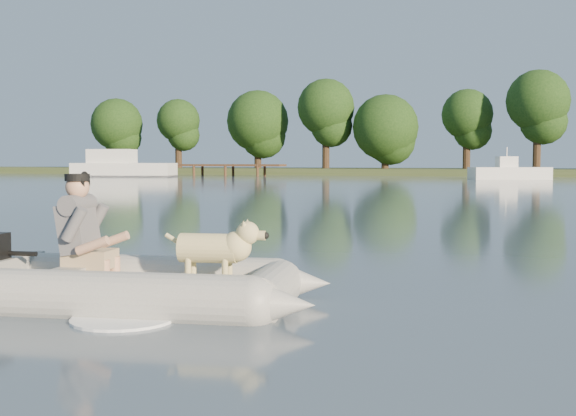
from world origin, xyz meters
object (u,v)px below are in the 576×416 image
(dog, at_px, (209,253))
(cabin_cruiser, at_px, (124,163))
(man, at_px, (80,225))
(motorboat, at_px, (510,164))
(dinghy, at_px, (144,245))
(dock, at_px, (188,170))

(dog, height_order, cabin_cruiser, cabin_cruiser)
(man, distance_m, motorboat, 48.56)
(man, height_order, cabin_cruiser, cabin_cruiser)
(man, xyz_separation_m, dog, (1.29, 0.19, -0.25))
(man, xyz_separation_m, cabin_cruiser, (-27.93, 47.23, 0.40))
(man, relative_size, cabin_cruiser, 0.12)
(man, height_order, dog, man)
(cabin_cruiser, bearing_deg, dinghy, -70.10)
(motorboat, bearing_deg, dinghy, -113.97)
(dinghy, xyz_separation_m, motorboat, (2.35, 48.42, 0.53))
(dock, xyz_separation_m, motorboat, (27.69, -4.19, 0.59))
(dock, height_order, dog, dock)
(dock, bearing_deg, motorboat, -8.60)
(dog, bearing_deg, dinghy, -175.43)
(dog, bearing_deg, cabin_cruiser, 113.62)
(dock, relative_size, man, 17.22)
(man, xyz_separation_m, motorboat, (3.02, 48.47, 0.35))
(dock, bearing_deg, dinghy, -64.27)
(man, relative_size, dog, 1.16)
(motorboat, bearing_deg, dog, -113.25)
(dock, height_order, cabin_cruiser, cabin_cruiser)
(dock, bearing_deg, dog, -63.67)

